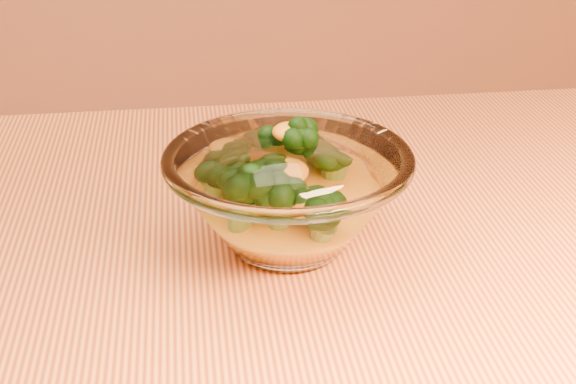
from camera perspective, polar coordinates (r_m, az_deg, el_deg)
The scene contains 3 objects.
glass_bowl at distance 0.60m, azimuth 0.00°, elevation -0.34°, with size 0.19×0.19×0.08m.
cheese_sauce at distance 0.60m, azimuth 0.00°, elevation -1.80°, with size 0.10×0.10×0.03m, color orange.
broccoli_heap at distance 0.60m, azimuth -0.82°, elevation 0.95°, with size 0.11×0.13×0.07m.
Camera 1 is at (-0.06, -0.43, 1.07)m, focal length 50.00 mm.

